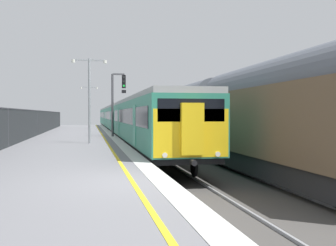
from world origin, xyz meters
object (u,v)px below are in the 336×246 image
at_px(signal_gantry, 116,97).
at_px(platform_lamp_mid, 89,92).
at_px(commuter_train_at_platform, 121,118).
at_px(freight_train_adjacent_track, 169,115).
at_px(platform_lamp_far, 89,103).

relative_size(signal_gantry, platform_lamp_mid, 0.97).
xyz_separation_m(commuter_train_at_platform, freight_train_adjacent_track, (4.00, -7.76, 0.39)).
distance_m(platform_lamp_mid, platform_lamp_far, 24.08).
xyz_separation_m(freight_train_adjacent_track, signal_gantry, (-5.47, -7.17, 1.33)).
height_order(commuter_train_at_platform, platform_lamp_mid, platform_lamp_mid).
relative_size(freight_train_adjacent_track, platform_lamp_mid, 12.15).
relative_size(freight_train_adjacent_track, platform_lamp_far, 12.08).
xyz_separation_m(signal_gantry, platform_lamp_far, (-2.00, 17.25, -0.02)).
bearing_deg(platform_lamp_mid, signal_gantry, 73.69).
bearing_deg(platform_lamp_mid, platform_lamp_far, 90.00).
height_order(signal_gantry, platform_lamp_far, platform_lamp_far).
distance_m(freight_train_adjacent_track, platform_lamp_far, 12.61).
bearing_deg(freight_train_adjacent_track, commuter_train_at_platform, 117.29).
distance_m(commuter_train_at_platform, platform_lamp_mid, 22.11).
bearing_deg(freight_train_adjacent_track, signal_gantry, -127.32).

